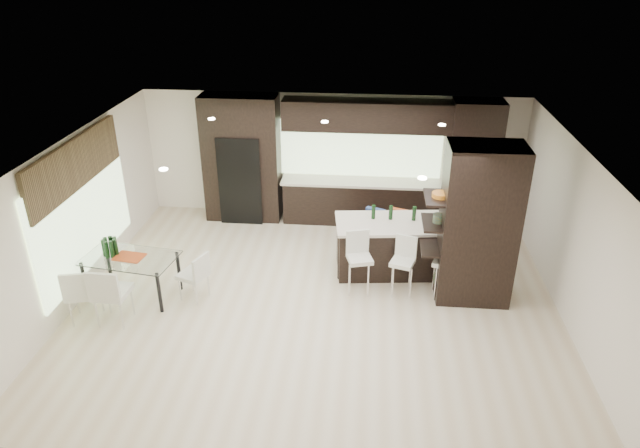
# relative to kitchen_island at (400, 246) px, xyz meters

# --- Properties ---
(ground) EXTENTS (8.00, 8.00, 0.00)m
(ground) POSITION_rel_kitchen_island_xyz_m (-1.42, -1.15, -0.49)
(ground) COLOR beige
(ground) RESTS_ON ground
(back_wall) EXTENTS (8.00, 0.02, 2.70)m
(back_wall) POSITION_rel_kitchen_island_xyz_m (-1.42, 2.35, 0.86)
(back_wall) COLOR white
(back_wall) RESTS_ON ground
(left_wall) EXTENTS (0.02, 7.00, 2.70)m
(left_wall) POSITION_rel_kitchen_island_xyz_m (-5.42, -1.15, 0.86)
(left_wall) COLOR white
(left_wall) RESTS_ON ground
(right_wall) EXTENTS (0.02, 7.00, 2.70)m
(right_wall) POSITION_rel_kitchen_island_xyz_m (2.58, -1.15, 0.86)
(right_wall) COLOR white
(right_wall) RESTS_ON ground
(ceiling) EXTENTS (8.00, 7.00, 0.02)m
(ceiling) POSITION_rel_kitchen_island_xyz_m (-1.42, -1.15, 2.21)
(ceiling) COLOR white
(ceiling) RESTS_ON ground
(window_left) EXTENTS (0.04, 3.20, 1.90)m
(window_left) POSITION_rel_kitchen_island_xyz_m (-5.38, -0.95, 0.86)
(window_left) COLOR #B2D199
(window_left) RESTS_ON left_wall
(window_back) EXTENTS (3.40, 0.04, 1.20)m
(window_back) POSITION_rel_kitchen_island_xyz_m (-0.82, 2.31, 1.06)
(window_back) COLOR #B2D199
(window_back) RESTS_ON back_wall
(stone_accent) EXTENTS (0.08, 3.00, 0.80)m
(stone_accent) POSITION_rel_kitchen_island_xyz_m (-5.35, -0.95, 1.76)
(stone_accent) COLOR brown
(stone_accent) RESTS_ON left_wall
(ceiling_spots) EXTENTS (4.00, 3.00, 0.02)m
(ceiling_spots) POSITION_rel_kitchen_island_xyz_m (-1.42, -0.90, 2.19)
(ceiling_spots) COLOR white
(ceiling_spots) RESTS_ON ceiling
(back_cabinetry) EXTENTS (6.80, 0.68, 2.70)m
(back_cabinetry) POSITION_rel_kitchen_island_xyz_m (-0.92, 2.02, 0.86)
(back_cabinetry) COLOR black
(back_cabinetry) RESTS_ON ground
(refrigerator) EXTENTS (0.90, 0.68, 1.90)m
(refrigerator) POSITION_rel_kitchen_island_xyz_m (-3.32, 1.97, 0.46)
(refrigerator) COLOR black
(refrigerator) RESTS_ON ground
(partition_column) EXTENTS (1.20, 0.80, 2.70)m
(partition_column) POSITION_rel_kitchen_island_xyz_m (1.18, -0.75, 0.86)
(partition_column) COLOR black
(partition_column) RESTS_ON ground
(kitchen_island) EXTENTS (2.46, 1.27, 0.98)m
(kitchen_island) POSITION_rel_kitchen_island_xyz_m (0.00, 0.00, 0.00)
(kitchen_island) COLOR black
(kitchen_island) RESTS_ON ground
(stool_left) EXTENTS (0.49, 0.49, 0.89)m
(stool_left) POSITION_rel_kitchen_island_xyz_m (-0.72, -0.80, -0.05)
(stool_left) COLOR silver
(stool_left) RESTS_ON ground
(stool_mid) EXTENTS (0.47, 0.47, 0.84)m
(stool_mid) POSITION_rel_kitchen_island_xyz_m (0.00, -0.79, -0.07)
(stool_mid) COLOR silver
(stool_mid) RESTS_ON ground
(stool_right) EXTENTS (0.51, 0.51, 0.92)m
(stool_right) POSITION_rel_kitchen_island_xyz_m (0.72, -0.81, -0.03)
(stool_right) COLOR silver
(stool_right) RESTS_ON ground
(bench) EXTENTS (1.47, 1.00, 0.53)m
(bench) POSITION_rel_kitchen_island_xyz_m (-0.16, 0.55, -0.23)
(bench) COLOR black
(bench) RESTS_ON ground
(floor_vase) EXTENTS (0.46, 0.46, 1.09)m
(floor_vase) POSITION_rel_kitchen_island_xyz_m (0.75, -0.66, 0.05)
(floor_vase) COLOR #47563C
(floor_vase) RESTS_ON ground
(dining_table) EXTENTS (1.64, 1.08, 0.74)m
(dining_table) POSITION_rel_kitchen_island_xyz_m (-4.56, -1.27, -0.12)
(dining_table) COLOR white
(dining_table) RESTS_ON ground
(chair_near) EXTENTS (0.53, 0.53, 0.95)m
(chair_near) POSITION_rel_kitchen_island_xyz_m (-4.56, -2.04, -0.02)
(chair_near) COLOR silver
(chair_near) RESTS_ON ground
(chair_far) EXTENTS (0.58, 0.58, 0.90)m
(chair_far) POSITION_rel_kitchen_island_xyz_m (-5.04, -2.02, -0.04)
(chair_far) COLOR silver
(chair_far) RESTS_ON ground
(chair_end) EXTENTS (0.55, 0.55, 0.79)m
(chair_end) POSITION_rel_kitchen_island_xyz_m (-3.50, -1.27, -0.10)
(chair_end) COLOR silver
(chair_end) RESTS_ON ground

